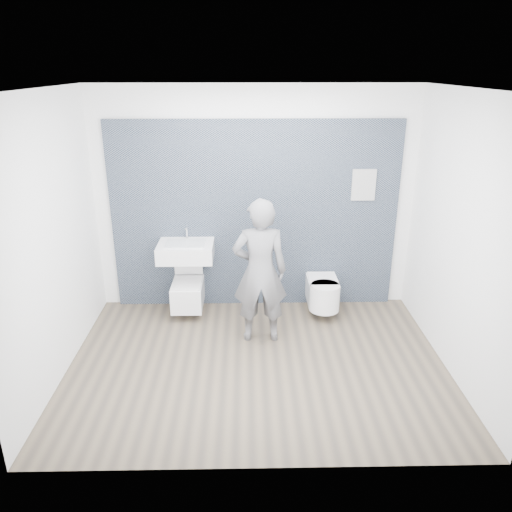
{
  "coord_description": "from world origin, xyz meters",
  "views": [
    {
      "loc": [
        -0.1,
        -4.59,
        3.0
      ],
      "look_at": [
        0.0,
        0.6,
        1.0
      ],
      "focal_mm": 35.0,
      "sensor_mm": 36.0,
      "label": 1
    }
  ],
  "objects_px": {
    "washbasin": "(186,251)",
    "toilet_rounded": "(323,293)",
    "visitor": "(260,272)",
    "toilet_square": "(188,292)"
  },
  "relations": [
    {
      "from": "washbasin",
      "to": "toilet_rounded",
      "type": "bearing_deg",
      "value": -2.29
    },
    {
      "from": "washbasin",
      "to": "toilet_square",
      "type": "relative_size",
      "value": 0.91
    },
    {
      "from": "washbasin",
      "to": "toilet_square",
      "type": "height_order",
      "value": "washbasin"
    },
    {
      "from": "toilet_rounded",
      "to": "washbasin",
      "type": "bearing_deg",
      "value": 177.71
    },
    {
      "from": "washbasin",
      "to": "toilet_rounded",
      "type": "xyz_separation_m",
      "value": [
        1.72,
        -0.07,
        -0.56
      ]
    },
    {
      "from": "toilet_rounded",
      "to": "visitor",
      "type": "xyz_separation_m",
      "value": [
        -0.82,
        -0.59,
        0.55
      ]
    },
    {
      "from": "toilet_square",
      "to": "toilet_rounded",
      "type": "height_order",
      "value": "toilet_square"
    },
    {
      "from": "toilet_square",
      "to": "toilet_rounded",
      "type": "xyz_separation_m",
      "value": [
        1.72,
        -0.05,
        -0.0
      ]
    },
    {
      "from": "toilet_rounded",
      "to": "visitor",
      "type": "relative_size",
      "value": 0.38
    },
    {
      "from": "washbasin",
      "to": "toilet_square",
      "type": "bearing_deg",
      "value": -90.0
    }
  ]
}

